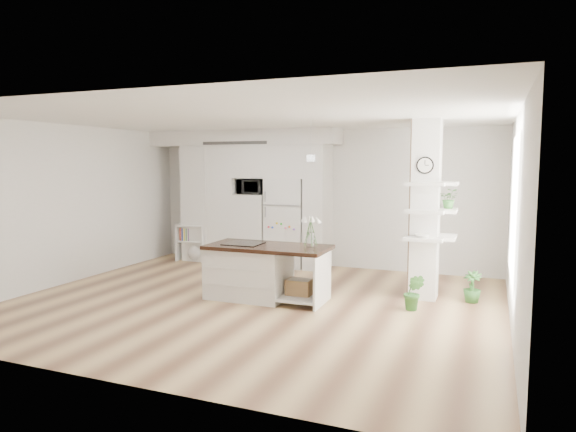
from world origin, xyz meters
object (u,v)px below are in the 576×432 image
Objects in this scene: refrigerator at (288,222)px; bookshelf at (194,245)px; kitchen_island at (256,270)px; floor_plant_a at (414,292)px.

refrigerator is 2.29× the size of bookshelf.
refrigerator is 2.12m from bookshelf.
kitchen_island is 3.55× the size of floor_plant_a.
kitchen_island reaches higher than bookshelf.
refrigerator is 3.38× the size of floor_plant_a.
bookshelf reaches higher than floor_plant_a.
refrigerator reaches higher than kitchen_island.
refrigerator is at bearing 100.12° from kitchen_island.
floor_plant_a is (4.82, -2.00, -0.07)m from bookshelf.
floor_plant_a is at bearing -26.13° from bookshelf.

